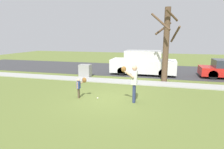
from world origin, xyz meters
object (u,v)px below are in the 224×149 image
person_child (80,85)px  person_adult (133,80)px  baseball (98,98)px  utility_cabinet (85,71)px  parked_van_white (143,63)px  street_tree_near (166,43)px

person_child → person_adult: bearing=-1.3°
person_child → baseball: 1.06m
baseball → utility_cabinet: size_ratio=0.08×
person_adult → parked_van_white: (-0.24, 6.69, -0.14)m
baseball → person_adult: bearing=-0.5°
baseball → utility_cabinet: (-2.56, 4.57, 0.43)m
baseball → street_tree_near: size_ratio=0.02×
person_adult → parked_van_white: bearing=-90.2°
utility_cabinet → parked_van_white: (4.04, 2.11, 0.43)m
utility_cabinet → parked_van_white: 4.57m
person_adult → baseball: person_adult is taller
utility_cabinet → street_tree_near: size_ratio=0.20×
person_adult → street_tree_near: street_tree_near is taller
person_adult → baseball: bearing=-2.8°
street_tree_near → person_adult: bearing=-107.2°
person_adult → street_tree_near: bearing=-109.4°
person_adult → person_child: (-2.58, -0.04, -0.39)m
street_tree_near → parked_van_white: bearing=127.1°
person_adult → street_tree_near: (1.40, 4.52, 1.50)m
person_adult → street_tree_near: size_ratio=0.36×
baseball → utility_cabinet: 5.25m
person_child → utility_cabinet: size_ratio=1.07×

